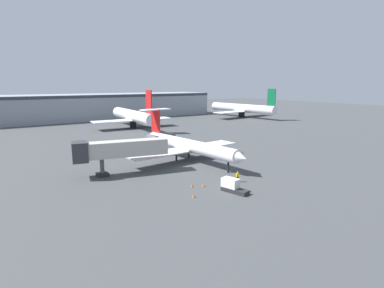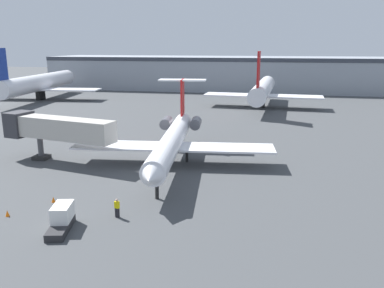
{
  "view_description": "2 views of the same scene",
  "coord_description": "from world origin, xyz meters",
  "px_view_note": "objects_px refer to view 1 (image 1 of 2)",
  "views": [
    {
      "loc": [
        -32.37,
        -45.74,
        15.03
      ],
      "look_at": [
        0.21,
        2.46,
        3.6
      ],
      "focal_mm": 28.74,
      "sensor_mm": 36.0,
      "label": 1
    },
    {
      "loc": [
        11.58,
        -41.38,
        14.43
      ],
      "look_at": [
        2.7,
        3.0,
        3.03
      ],
      "focal_mm": 37.0,
      "sensor_mm": 36.0,
      "label": 2
    }
  ],
  "objects_px": {
    "traffic_cone_mid": "(192,185)",
    "parked_airliner_centre": "(242,108)",
    "regional_jet": "(186,144)",
    "traffic_cone_near": "(204,185)",
    "parked_airliner_west_mid": "(133,116)",
    "traffic_cone_far": "(194,196)",
    "ground_crew_marshaller": "(237,177)",
    "jet_bridge": "(115,150)",
    "baggage_tug_lead": "(232,186)"
  },
  "relations": [
    {
      "from": "traffic_cone_mid",
      "to": "parked_airliner_centre",
      "type": "bearing_deg",
      "value": 42.66
    },
    {
      "from": "regional_jet",
      "to": "traffic_cone_near",
      "type": "distance_m",
      "value": 16.8
    },
    {
      "from": "parked_airliner_west_mid",
      "to": "parked_airliner_centre",
      "type": "xyz_separation_m",
      "value": [
        55.08,
        4.67,
        -0.09
      ]
    },
    {
      "from": "traffic_cone_mid",
      "to": "traffic_cone_far",
      "type": "distance_m",
      "value": 4.29
    },
    {
      "from": "regional_jet",
      "to": "traffic_cone_far",
      "type": "bearing_deg",
      "value": -119.9
    },
    {
      "from": "parked_airliner_centre",
      "to": "ground_crew_marshaller",
      "type": "bearing_deg",
      "value": -133.54
    },
    {
      "from": "jet_bridge",
      "to": "ground_crew_marshaller",
      "type": "bearing_deg",
      "value": -45.53
    },
    {
      "from": "regional_jet",
      "to": "traffic_cone_mid",
      "type": "bearing_deg",
      "value": -119.51
    },
    {
      "from": "jet_bridge",
      "to": "ground_crew_marshaller",
      "type": "height_order",
      "value": "jet_bridge"
    },
    {
      "from": "jet_bridge",
      "to": "traffic_cone_far",
      "type": "xyz_separation_m",
      "value": [
        4.77,
        -16.13,
        -4.02
      ]
    },
    {
      "from": "baggage_tug_lead",
      "to": "traffic_cone_near",
      "type": "height_order",
      "value": "baggage_tug_lead"
    },
    {
      "from": "baggage_tug_lead",
      "to": "traffic_cone_mid",
      "type": "xyz_separation_m",
      "value": [
        -3.6,
        4.85,
        -0.56
      ]
    },
    {
      "from": "jet_bridge",
      "to": "parked_airliner_west_mid",
      "type": "distance_m",
      "value": 55.74
    },
    {
      "from": "traffic_cone_mid",
      "to": "parked_airliner_west_mid",
      "type": "bearing_deg",
      "value": 74.15
    },
    {
      "from": "regional_jet",
      "to": "traffic_cone_far",
      "type": "relative_size",
      "value": 53.24
    },
    {
      "from": "baggage_tug_lead",
      "to": "traffic_cone_mid",
      "type": "height_order",
      "value": "baggage_tug_lead"
    },
    {
      "from": "parked_airliner_west_mid",
      "to": "jet_bridge",
      "type": "bearing_deg",
      "value": -116.34
    },
    {
      "from": "baggage_tug_lead",
      "to": "parked_airliner_west_mid",
      "type": "distance_m",
      "value": 68.82
    },
    {
      "from": "traffic_cone_mid",
      "to": "traffic_cone_far",
      "type": "xyz_separation_m",
      "value": [
        -2.23,
        -3.66,
        0.0
      ]
    },
    {
      "from": "regional_jet",
      "to": "baggage_tug_lead",
      "type": "height_order",
      "value": "regional_jet"
    },
    {
      "from": "regional_jet",
      "to": "baggage_tug_lead",
      "type": "relative_size",
      "value": 6.94
    },
    {
      "from": "jet_bridge",
      "to": "parked_airliner_west_mid",
      "type": "relative_size",
      "value": 0.48
    },
    {
      "from": "traffic_cone_mid",
      "to": "traffic_cone_far",
      "type": "bearing_deg",
      "value": -121.36
    },
    {
      "from": "traffic_cone_mid",
      "to": "parked_airliner_centre",
      "type": "distance_m",
      "value": 99.09
    },
    {
      "from": "traffic_cone_far",
      "to": "parked_airliner_west_mid",
      "type": "height_order",
      "value": "parked_airliner_west_mid"
    },
    {
      "from": "regional_jet",
      "to": "ground_crew_marshaller",
      "type": "bearing_deg",
      "value": -93.23
    },
    {
      "from": "traffic_cone_near",
      "to": "parked_airliner_west_mid",
      "type": "xyz_separation_m",
      "value": [
        16.25,
        63.29,
        3.92
      ]
    },
    {
      "from": "regional_jet",
      "to": "traffic_cone_mid",
      "type": "height_order",
      "value": "regional_jet"
    },
    {
      "from": "traffic_cone_far",
      "to": "parked_airliner_west_mid",
      "type": "relative_size",
      "value": 0.02
    },
    {
      "from": "jet_bridge",
      "to": "parked_airliner_centre",
      "type": "bearing_deg",
      "value": 34.39
    },
    {
      "from": "jet_bridge",
      "to": "ground_crew_marshaller",
      "type": "relative_size",
      "value": 9.31
    },
    {
      "from": "baggage_tug_lead",
      "to": "parked_airliner_centre",
      "type": "xyz_separation_m",
      "value": [
        69.21,
        71.95,
        3.27
      ]
    },
    {
      "from": "traffic_cone_far",
      "to": "traffic_cone_mid",
      "type": "bearing_deg",
      "value": 58.64
    },
    {
      "from": "ground_crew_marshaller",
      "to": "parked_airliner_west_mid",
      "type": "relative_size",
      "value": 0.05
    },
    {
      "from": "ground_crew_marshaller",
      "to": "baggage_tug_lead",
      "type": "bearing_deg",
      "value": -141.18
    },
    {
      "from": "parked_airliner_west_mid",
      "to": "traffic_cone_mid",
      "type": "bearing_deg",
      "value": -105.85
    },
    {
      "from": "jet_bridge",
      "to": "parked_airliner_west_mid",
      "type": "xyz_separation_m",
      "value": [
        24.73,
        49.96,
        -0.1
      ]
    },
    {
      "from": "jet_bridge",
      "to": "regional_jet",
      "type": "bearing_deg",
      "value": 6.92
    },
    {
      "from": "regional_jet",
      "to": "traffic_cone_mid",
      "type": "distance_m",
      "value": 16.69
    },
    {
      "from": "ground_crew_marshaller",
      "to": "traffic_cone_near",
      "type": "bearing_deg",
      "value": 168.97
    },
    {
      "from": "traffic_cone_far",
      "to": "parked_airliner_centre",
      "type": "xyz_separation_m",
      "value": [
        75.04,
        70.76,
        3.83
      ]
    },
    {
      "from": "traffic_cone_near",
      "to": "parked_airliner_centre",
      "type": "xyz_separation_m",
      "value": [
        71.33,
        67.96,
        3.83
      ]
    },
    {
      "from": "baggage_tug_lead",
      "to": "traffic_cone_far",
      "type": "bearing_deg",
      "value": 168.51
    },
    {
      "from": "ground_crew_marshaller",
      "to": "traffic_cone_mid",
      "type": "height_order",
      "value": "ground_crew_marshaller"
    },
    {
      "from": "ground_crew_marshaller",
      "to": "traffic_cone_far",
      "type": "distance_m",
      "value": 9.58
    },
    {
      "from": "traffic_cone_far",
      "to": "traffic_cone_near",
      "type": "bearing_deg",
      "value": 37.04
    },
    {
      "from": "traffic_cone_near",
      "to": "traffic_cone_mid",
      "type": "bearing_deg",
      "value": 149.69
    },
    {
      "from": "ground_crew_marshaller",
      "to": "traffic_cone_far",
      "type": "height_order",
      "value": "ground_crew_marshaller"
    },
    {
      "from": "traffic_cone_near",
      "to": "traffic_cone_far",
      "type": "bearing_deg",
      "value": -142.96
    },
    {
      "from": "traffic_cone_mid",
      "to": "parked_airliner_west_mid",
      "type": "distance_m",
      "value": 65.01
    }
  ]
}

